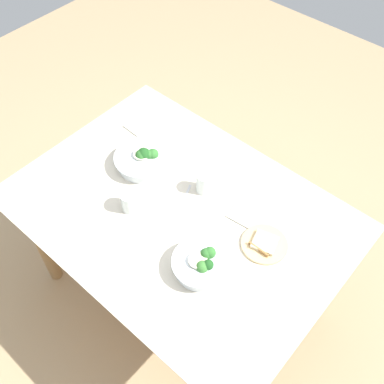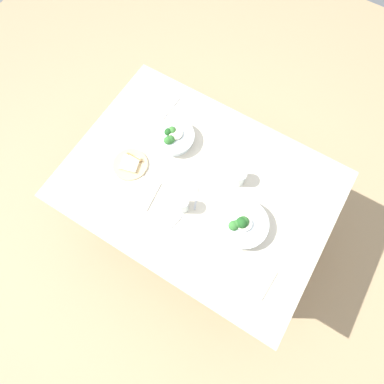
{
  "view_description": "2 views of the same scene",
  "coord_description": "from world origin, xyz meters",
  "px_view_note": "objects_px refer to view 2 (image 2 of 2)",
  "views": [
    {
      "loc": [
        0.85,
        -0.88,
        2.43
      ],
      "look_at": [
        -0.01,
        0.1,
        0.81
      ],
      "focal_mm": 42.97,
      "sensor_mm": 36.0,
      "label": 1
    },
    {
      "loc": [
        -0.3,
        0.57,
        2.39
      ],
      "look_at": [
        0.0,
        0.07,
        0.81
      ],
      "focal_mm": 29.04,
      "sensor_mm": 36.0,
      "label": 2
    }
  ],
  "objects_px": {
    "fork_by_near_bowl": "(174,224)",
    "napkin_folded_upper": "(251,274)",
    "broccoli_bowl_near": "(173,138)",
    "water_glass_center": "(238,177)",
    "broccoli_bowl_far": "(242,224)",
    "water_glass_side": "(182,204)",
    "table_knife_right": "(171,109)",
    "bread_side_plate": "(130,164)",
    "napkin_folded_lower": "(139,191)",
    "table_knife_left": "(197,193)",
    "fork_by_far_bowl": "(220,156)"
  },
  "relations": [
    {
      "from": "fork_by_near_bowl",
      "to": "napkin_folded_upper",
      "type": "height_order",
      "value": "napkin_folded_upper"
    },
    {
      "from": "napkin_folded_upper",
      "to": "broccoli_bowl_near",
      "type": "bearing_deg",
      "value": -30.76
    },
    {
      "from": "broccoli_bowl_far",
      "to": "table_knife_left",
      "type": "bearing_deg",
      "value": -7.03
    },
    {
      "from": "water_glass_side",
      "to": "broccoli_bowl_far",
      "type": "bearing_deg",
      "value": -167.04
    },
    {
      "from": "bread_side_plate",
      "to": "napkin_folded_lower",
      "type": "bearing_deg",
      "value": 142.01
    },
    {
      "from": "bread_side_plate",
      "to": "water_glass_side",
      "type": "xyz_separation_m",
      "value": [
        -0.39,
        0.06,
        0.04
      ]
    },
    {
      "from": "fork_by_near_bowl",
      "to": "table_knife_left",
      "type": "relative_size",
      "value": 0.52
    },
    {
      "from": "napkin_folded_lower",
      "to": "table_knife_left",
      "type": "bearing_deg",
      "value": -151.02
    },
    {
      "from": "water_glass_center",
      "to": "table_knife_right",
      "type": "height_order",
      "value": "water_glass_center"
    },
    {
      "from": "water_glass_center",
      "to": "napkin_folded_upper",
      "type": "height_order",
      "value": "water_glass_center"
    },
    {
      "from": "fork_by_near_bowl",
      "to": "napkin_folded_upper",
      "type": "xyz_separation_m",
      "value": [
        -0.47,
        0.02,
        0.0
      ]
    },
    {
      "from": "fork_by_far_bowl",
      "to": "table_knife_right",
      "type": "relative_size",
      "value": 0.49
    },
    {
      "from": "fork_by_near_bowl",
      "to": "table_knife_right",
      "type": "xyz_separation_m",
      "value": [
        0.41,
        -0.61,
        -0.0
      ]
    },
    {
      "from": "napkin_folded_upper",
      "to": "table_knife_left",
      "type": "bearing_deg",
      "value": -26.79
    },
    {
      "from": "fork_by_far_bowl",
      "to": "fork_by_near_bowl",
      "type": "distance_m",
      "value": 0.48
    },
    {
      "from": "napkin_folded_upper",
      "to": "napkin_folded_lower",
      "type": "distance_m",
      "value": 0.74
    },
    {
      "from": "table_knife_left",
      "to": "water_glass_center",
      "type": "bearing_deg",
      "value": 116.77
    },
    {
      "from": "fork_by_near_bowl",
      "to": "fork_by_far_bowl",
      "type": "bearing_deg",
      "value": -170.79
    },
    {
      "from": "napkin_folded_lower",
      "to": "broccoli_bowl_far",
      "type": "bearing_deg",
      "value": -168.38
    },
    {
      "from": "water_glass_center",
      "to": "table_knife_right",
      "type": "relative_size",
      "value": 0.53
    },
    {
      "from": "bread_side_plate",
      "to": "fork_by_far_bowl",
      "type": "relative_size",
      "value": 2.2
    },
    {
      "from": "broccoli_bowl_near",
      "to": "water_glass_center",
      "type": "height_order",
      "value": "water_glass_center"
    },
    {
      "from": "bread_side_plate",
      "to": "napkin_folded_upper",
      "type": "xyz_separation_m",
      "value": [
        -0.87,
        0.18,
        -0.01
      ]
    },
    {
      "from": "water_glass_center",
      "to": "bread_side_plate",
      "type": "bearing_deg",
      "value": 22.46
    },
    {
      "from": "water_glass_center",
      "to": "water_glass_side",
      "type": "xyz_separation_m",
      "value": [
        0.18,
        0.3,
        0.0
      ]
    },
    {
      "from": "broccoli_bowl_far",
      "to": "water_glass_center",
      "type": "height_order",
      "value": "broccoli_bowl_far"
    },
    {
      "from": "fork_by_far_bowl",
      "to": "broccoli_bowl_far",
      "type": "bearing_deg",
      "value": 93.56
    },
    {
      "from": "water_glass_side",
      "to": "table_knife_right",
      "type": "bearing_deg",
      "value": -51.71
    },
    {
      "from": "table_knife_left",
      "to": "napkin_folded_upper",
      "type": "distance_m",
      "value": 0.51
    },
    {
      "from": "water_glass_side",
      "to": "fork_by_near_bowl",
      "type": "bearing_deg",
      "value": 97.8
    },
    {
      "from": "broccoli_bowl_near",
      "to": "napkin_folded_lower",
      "type": "bearing_deg",
      "value": 91.22
    },
    {
      "from": "table_knife_right",
      "to": "water_glass_center",
      "type": "bearing_deg",
      "value": -108.11
    },
    {
      "from": "table_knife_left",
      "to": "napkin_folded_upper",
      "type": "bearing_deg",
      "value": 39.55
    },
    {
      "from": "table_knife_right",
      "to": "napkin_folded_lower",
      "type": "relative_size",
      "value": 1.01
    },
    {
      "from": "water_glass_center",
      "to": "napkin_folded_lower",
      "type": "xyz_separation_m",
      "value": [
        0.43,
        0.34,
        -0.05
      ]
    },
    {
      "from": "bread_side_plate",
      "to": "water_glass_center",
      "type": "height_order",
      "value": "water_glass_center"
    },
    {
      "from": "napkin_folded_upper",
      "to": "broccoli_bowl_far",
      "type": "bearing_deg",
      "value": -50.16
    },
    {
      "from": "broccoli_bowl_near",
      "to": "bread_side_plate",
      "type": "height_order",
      "value": "broccoli_bowl_near"
    },
    {
      "from": "fork_by_near_bowl",
      "to": "table_knife_right",
      "type": "height_order",
      "value": "same"
    },
    {
      "from": "broccoli_bowl_far",
      "to": "broccoli_bowl_near",
      "type": "relative_size",
      "value": 1.14
    },
    {
      "from": "table_knife_right",
      "to": "table_knife_left",
      "type": "bearing_deg",
      "value": -131.18
    },
    {
      "from": "broccoli_bowl_far",
      "to": "water_glass_side",
      "type": "xyz_separation_m",
      "value": [
        0.32,
        0.07,
        0.01
      ]
    },
    {
      "from": "water_glass_center",
      "to": "water_glass_side",
      "type": "relative_size",
      "value": 0.93
    },
    {
      "from": "table_knife_right",
      "to": "napkin_folded_upper",
      "type": "relative_size",
      "value": 0.85
    },
    {
      "from": "fork_by_near_bowl",
      "to": "napkin_folded_lower",
      "type": "relative_size",
      "value": 0.54
    },
    {
      "from": "fork_by_far_bowl",
      "to": "napkin_folded_lower",
      "type": "distance_m",
      "value": 0.5
    },
    {
      "from": "broccoli_bowl_far",
      "to": "broccoli_bowl_near",
      "type": "height_order",
      "value": "broccoli_bowl_far"
    },
    {
      "from": "broccoli_bowl_near",
      "to": "napkin_folded_lower",
      "type": "relative_size",
      "value": 1.29
    },
    {
      "from": "broccoli_bowl_far",
      "to": "fork_by_near_bowl",
      "type": "xyz_separation_m",
      "value": [
        0.31,
        0.18,
        -0.04
      ]
    },
    {
      "from": "fork_by_near_bowl",
      "to": "table_knife_right",
      "type": "distance_m",
      "value": 0.73
    }
  ]
}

